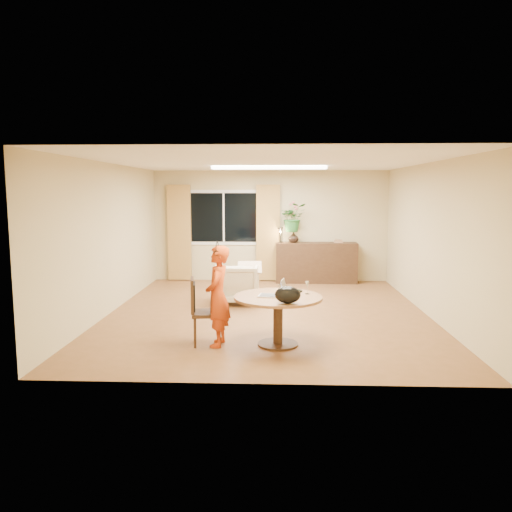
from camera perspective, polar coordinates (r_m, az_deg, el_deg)
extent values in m
plane|color=brown|center=(8.79, 1.32, -6.52)|extent=(6.50, 6.50, 0.00)
plane|color=white|center=(8.54, 1.37, 10.67)|extent=(6.50, 6.50, 0.00)
plane|color=tan|center=(11.81, 1.63, 3.45)|extent=(5.50, 0.00, 5.50)
plane|color=tan|center=(9.04, -16.36, 1.94)|extent=(0.00, 6.50, 6.50)
plane|color=tan|center=(8.95, 19.25, 1.77)|extent=(0.00, 6.50, 6.50)
cube|color=white|center=(11.84, -3.71, 4.41)|extent=(1.70, 0.02, 1.30)
cube|color=black|center=(11.83, -3.71, 4.41)|extent=(1.55, 0.01, 1.15)
cube|color=white|center=(11.83, -3.71, 4.41)|extent=(0.04, 0.01, 1.15)
cube|color=olive|center=(11.95, -8.75, 2.66)|extent=(0.55, 0.08, 2.25)
cube|color=olive|center=(11.72, 1.38, 2.66)|extent=(0.55, 0.08, 2.25)
cube|color=white|center=(9.74, 1.50, 10.06)|extent=(2.20, 0.35, 0.05)
cylinder|color=brown|center=(6.84, 2.54, -4.76)|extent=(1.21, 1.21, 0.04)
cylinder|color=#311D10|center=(6.92, 2.52, -7.55)|extent=(0.13, 0.13, 0.65)
cylinder|color=#311D10|center=(7.01, 2.51, -10.02)|extent=(0.56, 0.56, 0.03)
imported|color=red|center=(6.85, -4.40, -4.59)|extent=(0.52, 0.36, 1.39)
imported|color=beige|center=(9.49, -2.20, -3.13)|extent=(0.82, 0.84, 0.76)
cube|color=#311D10|center=(11.69, 6.90, -0.75)|extent=(1.87, 0.46, 0.93)
imported|color=black|center=(11.59, 4.30, 2.16)|extent=(0.28, 0.28, 0.25)
imported|color=#2F6B28|center=(11.56, 4.24, 4.40)|extent=(0.69, 0.63, 0.66)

